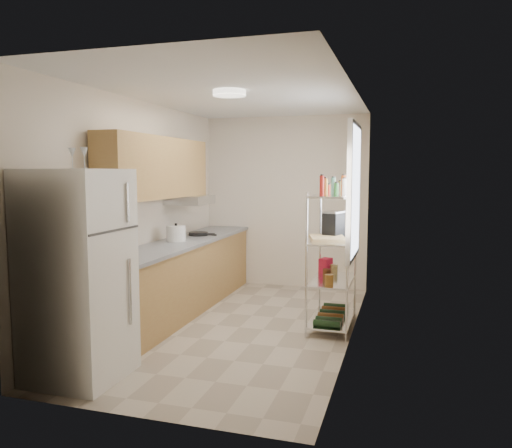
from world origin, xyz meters
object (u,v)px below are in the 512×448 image
at_px(rice_cooker, 176,233).
at_px(espresso_machine, 334,224).
at_px(refrigerator, 78,275).
at_px(cutting_board, 327,238).
at_px(frying_pan_large, 198,234).

relative_size(rice_cooker, espresso_machine, 0.79).
relative_size(refrigerator, cutting_board, 3.66).
xyz_separation_m(refrigerator, rice_cooker, (-0.10, 2.10, 0.10)).
distance_m(refrigerator, rice_cooker, 2.10).
distance_m(refrigerator, frying_pan_large, 2.69).
height_order(rice_cooker, espresso_machine, espresso_machine).
bearing_deg(frying_pan_large, refrigerator, -74.68).
distance_m(refrigerator, espresso_machine, 2.89).
relative_size(refrigerator, frying_pan_large, 6.87).
bearing_deg(espresso_machine, refrigerator, -112.48).
bearing_deg(refrigerator, espresso_machine, 49.88).
xyz_separation_m(frying_pan_large, espresso_machine, (1.90, -0.49, 0.24)).
bearing_deg(rice_cooker, cutting_board, -3.40).
bearing_deg(cutting_board, rice_cooker, 176.60).
relative_size(refrigerator, rice_cooker, 7.44).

